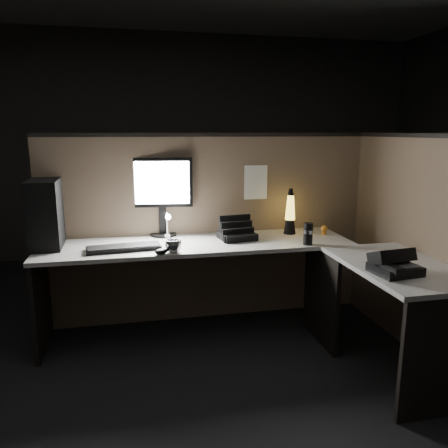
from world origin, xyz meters
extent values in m
plane|color=black|center=(0.00, 0.00, 0.00)|extent=(6.00, 6.00, 0.00)
plane|color=#282623|center=(0.00, 3.00, 1.35)|extent=(6.00, 0.00, 6.00)
cube|color=brown|center=(0.00, 0.93, 0.75)|extent=(2.66, 0.06, 1.50)
cube|color=brown|center=(1.33, 0.10, 0.75)|extent=(0.06, 1.66, 1.50)
cube|color=#A8A69E|center=(-0.15, 0.60, 0.71)|extent=(2.30, 0.60, 0.03)
cube|color=#A8A69E|center=(1.00, -0.20, 0.71)|extent=(0.60, 1.00, 0.03)
cube|color=black|center=(-1.28, 0.60, 0.35)|extent=(0.03, 0.55, 0.70)
cube|color=black|center=(1.00, -0.68, 0.35)|extent=(0.55, 0.03, 0.70)
cube|color=black|center=(0.72, 0.30, 0.35)|extent=(0.03, 0.55, 0.70)
cube|color=black|center=(-1.22, 0.74, 0.97)|extent=(0.22, 0.46, 0.48)
cylinder|color=black|center=(-0.38, 0.88, 0.74)|extent=(0.20, 0.20, 0.02)
cube|color=black|center=(-0.38, 0.90, 0.86)|extent=(0.06, 0.05, 0.23)
cube|color=black|center=(-0.38, 0.90, 1.15)|extent=(0.48, 0.09, 0.39)
cube|color=white|center=(-0.38, 0.88, 1.15)|extent=(0.42, 0.05, 0.33)
cube|color=black|center=(-0.69, 0.51, 0.74)|extent=(0.52, 0.22, 0.02)
ellipsoid|color=black|center=(-0.44, 0.34, 0.75)|extent=(0.11, 0.10, 0.04)
cube|color=silver|center=(-0.36, 0.77, 0.74)|extent=(0.04, 0.05, 0.03)
cylinder|color=silver|center=(-0.36, 0.77, 0.84)|extent=(0.01, 0.01, 0.17)
cylinder|color=silver|center=(-0.36, 0.72, 0.93)|extent=(0.01, 0.11, 0.01)
sphere|color=white|center=(-0.36, 0.65, 0.92)|extent=(0.04, 0.04, 0.04)
cube|color=black|center=(0.16, 0.64, 0.76)|extent=(0.29, 0.26, 0.05)
cube|color=black|center=(0.16, 0.60, 0.80)|extent=(0.26, 0.05, 0.09)
cube|color=black|center=(0.16, 0.72, 0.84)|extent=(0.26, 0.05, 0.18)
cone|color=black|center=(0.62, 0.73, 0.79)|extent=(0.10, 0.10, 0.12)
cone|color=yellow|center=(0.62, 0.73, 0.95)|extent=(0.08, 0.08, 0.20)
sphere|color=#913415|center=(0.62, 0.73, 0.88)|extent=(0.04, 0.04, 0.04)
sphere|color=#913415|center=(0.62, 0.73, 0.95)|extent=(0.03, 0.03, 0.03)
cone|color=black|center=(0.62, 0.73, 1.07)|extent=(0.05, 0.05, 0.05)
cylinder|color=black|center=(0.63, 0.37, 0.81)|extent=(0.07, 0.07, 0.16)
imported|color=silver|center=(-0.35, 0.37, 0.77)|extent=(0.12, 0.12, 0.09)
sphere|color=orange|center=(0.88, 0.65, 0.78)|extent=(0.05, 0.05, 0.05)
cube|color=white|center=(0.38, 0.90, 1.13)|extent=(0.19, 0.00, 0.28)
cube|color=black|center=(0.86, -0.36, 0.76)|extent=(0.27, 0.24, 0.05)
cube|color=black|center=(0.86, -0.32, 0.82)|extent=(0.26, 0.18, 0.12)
cube|color=black|center=(0.79, -0.41, 0.79)|extent=(0.07, 0.19, 0.04)
cube|color=#3F3F42|center=(0.92, -0.39, 0.79)|extent=(0.12, 0.12, 0.00)
camera|label=1|loc=(-0.61, -2.52, 1.54)|focal=35.00mm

